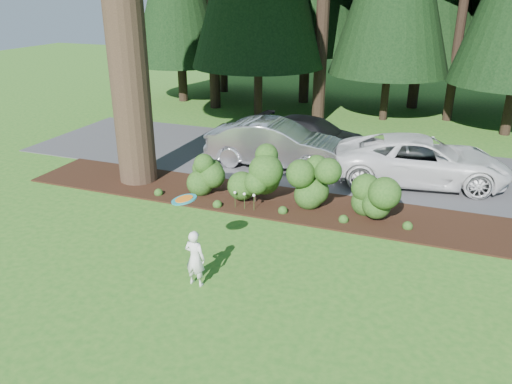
{
  "coord_description": "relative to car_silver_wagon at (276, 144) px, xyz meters",
  "views": [
    {
      "loc": [
        4.84,
        -10.06,
        6.09
      ],
      "look_at": [
        0.65,
        0.88,
        1.3
      ],
      "focal_mm": 35.0,
      "sensor_mm": 36.0,
      "label": 1
    }
  ],
  "objects": [
    {
      "name": "frisbee",
      "position": [
        0.54,
        -7.84,
        1.0
      ],
      "size": [
        0.56,
        0.56,
        0.16
      ],
      "color": "teal",
      "rests_on": "ground"
    },
    {
      "name": "car_silver_wagon",
      "position": [
        0.0,
        0.0,
        0.0
      ],
      "size": [
        5.1,
        1.96,
        1.66
      ],
      "primitive_type": "imported",
      "rotation": [
        0.0,
        0.0,
        1.61
      ],
      "color": "#BCBCC1",
      "rests_on": "driveway"
    },
    {
      "name": "car_white_suv",
      "position": [
        5.06,
        0.1,
        -0.05
      ],
      "size": [
        5.96,
        3.47,
        1.56
      ],
      "primitive_type": "imported",
      "rotation": [
        0.0,
        0.0,
        1.73
      ],
      "color": "silver",
      "rests_on": "driveway"
    },
    {
      "name": "shrub_row",
      "position": [
        1.48,
        -3.35,
        -0.05
      ],
      "size": [
        6.53,
        1.6,
        1.61
      ],
      "color": "#1B4114",
      "rests_on": "ground"
    },
    {
      "name": "car_dark_suv",
      "position": [
        0.85,
        1.99,
        -0.14
      ],
      "size": [
        4.93,
        2.44,
        1.38
      ],
      "primitive_type": "imported",
      "rotation": [
        0.0,
        0.0,
        1.46
      ],
      "color": "black",
      "rests_on": "driveway"
    },
    {
      "name": "driveway",
      "position": [
        0.71,
        1.01,
        -0.84
      ],
      "size": [
        22.0,
        6.0,
        0.03
      ],
      "primitive_type": "cube",
      "color": "#38383A",
      "rests_on": "ground"
    },
    {
      "name": "lily_cluster",
      "position": [
        0.41,
        -4.09,
        -0.36
      ],
      "size": [
        0.69,
        0.09,
        0.57
      ],
      "color": "#1B4114",
      "rests_on": "ground"
    },
    {
      "name": "mulch_bed",
      "position": [
        0.71,
        -3.24,
        -0.83
      ],
      "size": [
        16.0,
        2.5,
        0.05
      ],
      "primitive_type": "cube",
      "color": "black",
      "rests_on": "ground"
    },
    {
      "name": "child",
      "position": [
        0.92,
        -8.16,
        -0.2
      ],
      "size": [
        0.5,
        0.35,
        1.31
      ],
      "primitive_type": "imported",
      "rotation": [
        0.0,
        0.0,
        3.06
      ],
      "color": "white",
      "rests_on": "ground"
    },
    {
      "name": "ground",
      "position": [
        0.71,
        -6.49,
        -0.86
      ],
      "size": [
        80.0,
        80.0,
        0.0
      ],
      "primitive_type": "plane",
      "color": "#26611B",
      "rests_on": "ground"
    }
  ]
}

